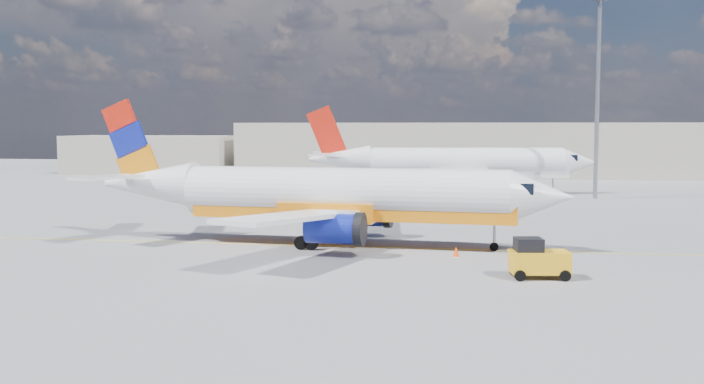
% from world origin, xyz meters
% --- Properties ---
extents(ground, '(240.00, 240.00, 0.00)m').
position_xyz_m(ground, '(0.00, 0.00, 0.00)').
color(ground, slate).
rests_on(ground, ground).
extents(taxi_line, '(70.00, 0.15, 0.01)m').
position_xyz_m(taxi_line, '(0.00, 3.00, 0.01)').
color(taxi_line, yellow).
rests_on(taxi_line, ground).
extents(terminal_main, '(70.00, 14.00, 8.00)m').
position_xyz_m(terminal_main, '(5.00, 75.00, 4.00)').
color(terminal_main, '#AFA897').
rests_on(terminal_main, ground).
extents(terminal_annex, '(26.00, 10.00, 6.00)m').
position_xyz_m(terminal_annex, '(-45.00, 72.00, 3.00)').
color(terminal_annex, '#AFA897').
rests_on(terminal_annex, ground).
extents(main_jet, '(30.91, 24.39, 9.37)m').
position_xyz_m(main_jet, '(-2.79, 3.51, 3.12)').
color(main_jet, white).
rests_on(main_jet, ground).
extents(second_jet, '(32.47, 25.29, 9.81)m').
position_xyz_m(second_jet, '(3.88, 43.10, 3.27)').
color(second_jet, white).
rests_on(second_jet, ground).
extents(gse_tug, '(3.03, 2.14, 2.01)m').
position_xyz_m(gse_tug, '(9.37, -5.53, 0.95)').
color(gse_tug, black).
rests_on(gse_tug, ground).
extents(traffic_cone, '(0.45, 0.45, 0.63)m').
position_xyz_m(traffic_cone, '(5.23, 0.06, 0.31)').
color(traffic_cone, white).
rests_on(traffic_cone, ground).
extents(floodlight_mast, '(1.52, 1.52, 20.86)m').
position_xyz_m(floodlight_mast, '(18.24, 39.31, 12.50)').
color(floodlight_mast, gray).
rests_on(floodlight_mast, ground).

